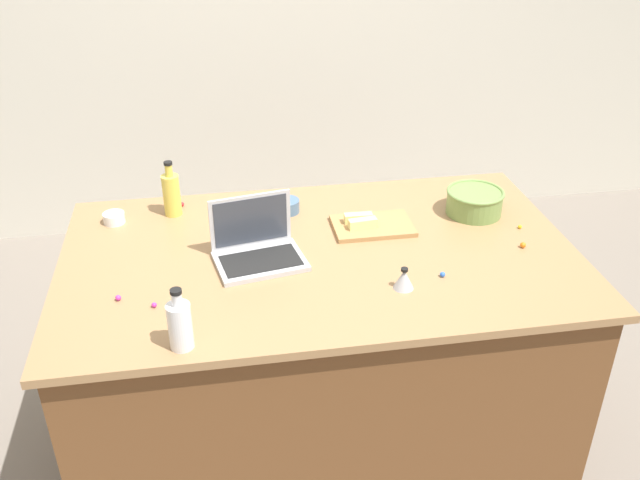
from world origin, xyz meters
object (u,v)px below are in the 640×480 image
Objects in this scene: ramekin_medium at (287,206)px; laptop at (257,247)px; mixing_bowl_large at (474,201)px; kitchen_timer at (404,279)px; bottle_vinegar at (180,324)px; butter_stick_right at (358,218)px; bottle_oil at (171,194)px; ramekin_small at (114,218)px; butter_stick_left at (363,223)px; cutting_board at (373,226)px.

laptop is at bearing -113.26° from ramekin_medium.
ramekin_medium is at bearing 169.58° from mixing_bowl_large.
laptop is at bearing 149.89° from kitchen_timer.
butter_stick_right is (0.67, 0.64, -0.04)m from bottle_vinegar.
bottle_vinegar is 0.91m from ramekin_medium.
ramekin_small is at bearing -170.84° from bottle_oil.
cutting_board is at bearing 26.12° from butter_stick_left.
bottle_oil is 0.81m from cutting_board.
ramekin_small is at bearing 168.78° from butter_stick_right.
ramekin_small is 0.79× the size of ramekin_medium.
laptop is at bearing -52.96° from bottle_oil.
kitchen_timer is (0.05, -0.40, -0.00)m from butter_stick_left.
ramekin_medium is at bearing -6.99° from bottle_oil.
butter_stick_left is 1.43× the size of kitchen_timer.
ramekin_medium is at bearing 117.27° from kitchen_timer.
ramekin_small is at bearing 178.44° from ramekin_medium.
laptop is 1.49× the size of mixing_bowl_large.
bottle_oil is 0.75m from butter_stick_right.
laptop is 4.12× the size of ramekin_small.
butter_stick_left is at bearing -81.28° from butter_stick_right.
laptop is 4.47× the size of kitchen_timer.
butter_stick_left and butter_stick_right have the same top height.
mixing_bowl_large is 0.49m from butter_stick_right.
mixing_bowl_large reaches higher than cutting_board.
mixing_bowl_large is 0.44m from cutting_board.
laptop is 0.54m from kitchen_timer.
laptop is at bearing -34.44° from ramekin_small.
butter_stick_left is 0.98m from ramekin_small.
mixing_bowl_large is 1.01× the size of bottle_oil.
cutting_board is 2.92× the size of ramekin_medium.
kitchen_timer is (0.32, -0.62, 0.01)m from ramekin_medium.
mixing_bowl_large is at bearing 48.45° from kitchen_timer.
ramekin_medium is (-0.31, 0.19, 0.02)m from cutting_board.
cutting_board is 3.68× the size of ramekin_small.
ramekin_medium is (0.41, 0.81, -0.05)m from bottle_vinegar.
ramekin_medium is at bearing 63.06° from bottle_vinegar.
bottle_oil reaches higher than kitchen_timer.
butter_stick_right is (-0.48, -0.03, -0.02)m from mixing_bowl_large.
laptop reaches higher than ramekin_medium.
bottle_oil is at bearing 138.87° from kitchen_timer.
butter_stick_right is (-0.05, 0.02, 0.03)m from cutting_board.
cutting_board is at bearing -23.09° from butter_stick_right.
butter_stick_left reaches higher than cutting_board.
butter_stick_left is (-0.05, -0.02, 0.03)m from cutting_board.
bottle_oil is at bearing 173.01° from ramekin_medium.
bottle_vinegar reaches higher than cutting_board.
butter_stick_left is at bearing -38.58° from ramekin_medium.
kitchen_timer is at bearing -82.67° from butter_stick_right.
kitchen_timer is at bearing -32.47° from ramekin_small.
kitchen_timer reaches higher than ramekin_small.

